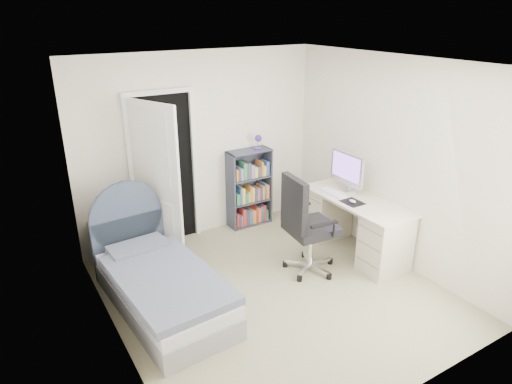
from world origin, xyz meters
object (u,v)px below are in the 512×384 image
bookcase (250,191)px  floor_lamp (158,204)px  nightstand (109,233)px  bed (160,284)px  desk (354,223)px  office_chair (305,221)px

bookcase → floor_lamp: bearing=-179.0°
nightstand → bed: bearing=-79.5°
bookcase → desk: bearing=-62.9°
office_chair → desk: bearing=4.0°
bookcase → desk: size_ratio=0.88×
office_chair → bookcase: bearing=84.9°
nightstand → office_chair: bearing=-36.0°
bed → floor_lamp: 1.35m
bed → nightstand: bed is taller
nightstand → desk: 3.08m
bed → bookcase: bookcase is taller
bookcase → office_chair: 1.50m
bookcase → office_chair: (-0.13, -1.48, 0.16)m
floor_lamp → bookcase: bearing=1.0°
bed → office_chair: size_ratio=1.58×
bookcase → office_chair: bearing=-95.1°
floor_lamp → office_chair: size_ratio=1.27×
nightstand → office_chair: 2.38m
nightstand → bookcase: (2.05, 0.09, 0.10)m
nightstand → bookcase: bearing=2.5°
bed → desk: 2.57m
bed → bookcase: size_ratio=1.44×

